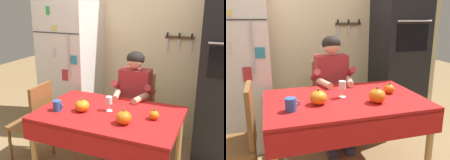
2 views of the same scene
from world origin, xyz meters
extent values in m
cube|color=beige|center=(0.05, 1.35, 1.30)|extent=(3.70, 0.10, 2.60)
cube|color=#4C3823|center=(0.44, 1.29, 1.35)|extent=(0.36, 0.02, 0.04)
cube|color=silver|center=(0.29, 1.28, 1.25)|extent=(0.02, 0.01, 0.17)
cube|color=black|center=(0.29, 1.28, 1.38)|extent=(0.02, 0.01, 0.06)
cube|color=silver|center=(0.44, 1.28, 1.27)|extent=(0.02, 0.01, 0.12)
cube|color=black|center=(0.44, 1.28, 1.38)|extent=(0.02, 0.01, 0.06)
cube|color=silver|center=(0.59, 1.28, 1.27)|extent=(0.02, 0.01, 0.13)
cube|color=black|center=(0.59, 1.28, 1.38)|extent=(0.02, 0.01, 0.06)
cube|color=white|center=(-0.95, 0.96, 0.90)|extent=(0.68, 0.68, 1.80)
cylinder|color=silver|center=(-0.76, 0.60, 1.15)|extent=(0.02, 0.02, 0.50)
cube|color=#333335|center=(-0.95, 0.62, 1.42)|extent=(0.67, 0.01, 0.01)
cube|color=teal|center=(-0.70, 0.61, 1.10)|extent=(0.09, 0.02, 0.11)
cube|color=#E5D666|center=(-0.96, 0.61, 1.48)|extent=(0.07, 0.01, 0.05)
cube|color=silver|center=(-0.99, 0.61, 1.17)|extent=(0.05, 0.02, 0.11)
cube|color=#B73338|center=(-0.84, 0.61, 0.90)|extent=(0.08, 0.01, 0.14)
cube|color=black|center=(1.05, 1.00, 1.05)|extent=(0.60, 0.60, 2.10)
cube|color=black|center=(1.05, 0.70, 1.20)|extent=(0.42, 0.01, 0.32)
cylinder|color=silver|center=(1.05, 0.67, 1.40)|extent=(0.45, 0.02, 0.02)
cylinder|color=tan|center=(-0.64, 0.49, 0.35)|extent=(0.06, 0.06, 0.70)
cylinder|color=tan|center=(0.64, -0.29, 0.35)|extent=(0.06, 0.06, 0.70)
cylinder|color=tan|center=(0.64, 0.49, 0.35)|extent=(0.06, 0.06, 0.70)
cube|color=red|center=(0.00, 0.10, 0.72)|extent=(1.40, 0.90, 0.04)
cube|color=red|center=(0.00, -0.34, 0.62)|extent=(1.40, 0.01, 0.20)
cube|color=#9E6B33|center=(0.05, 0.79, 0.43)|extent=(0.40, 0.40, 0.04)
cube|color=#9E6B33|center=(0.05, 0.97, 0.69)|extent=(0.36, 0.04, 0.48)
cylinder|color=#9E6B33|center=(-0.12, 0.62, 0.21)|extent=(0.04, 0.04, 0.41)
cylinder|color=#9E6B33|center=(-0.12, 0.96, 0.21)|extent=(0.04, 0.04, 0.41)
cylinder|color=#9E6B33|center=(0.22, 0.62, 0.21)|extent=(0.04, 0.04, 0.41)
cylinder|color=#9E6B33|center=(0.22, 0.96, 0.21)|extent=(0.04, 0.04, 0.41)
cube|color=#38384C|center=(-0.05, 0.41, 0.04)|extent=(0.10, 0.22, 0.08)
cube|color=#38384C|center=(0.15, 0.41, 0.04)|extent=(0.10, 0.22, 0.08)
cylinder|color=#38384C|center=(-0.05, 0.47, 0.23)|extent=(0.09, 0.09, 0.38)
cylinder|color=#38384C|center=(0.15, 0.47, 0.23)|extent=(0.09, 0.09, 0.38)
cube|color=#38384C|center=(-0.04, 0.63, 0.50)|extent=(0.12, 0.40, 0.11)
cube|color=#38384C|center=(0.14, 0.63, 0.50)|extent=(0.12, 0.40, 0.11)
cube|color=#9E2D33|center=(0.05, 0.75, 0.79)|extent=(0.36, 0.20, 0.48)
cylinder|color=#9E2D33|center=(-0.15, 0.68, 0.83)|extent=(0.07, 0.26, 0.18)
cylinder|color=#9E2D33|center=(0.25, 0.68, 0.83)|extent=(0.07, 0.26, 0.18)
cylinder|color=#D8A884|center=(-0.09, 0.51, 0.78)|extent=(0.13, 0.27, 0.07)
cylinder|color=#D8A884|center=(0.19, 0.51, 0.78)|extent=(0.13, 0.27, 0.07)
sphere|color=#D8A884|center=(0.05, 0.73, 1.14)|extent=(0.19, 0.19, 0.19)
ellipsoid|color=black|center=(0.05, 0.74, 1.16)|extent=(0.21, 0.21, 0.17)
cube|color=brown|center=(-0.98, 0.07, 0.43)|extent=(0.40, 0.40, 0.04)
cube|color=brown|center=(-0.80, 0.07, 0.69)|extent=(0.04, 0.36, 0.48)
cylinder|color=brown|center=(-0.81, 0.24, 0.21)|extent=(0.04, 0.04, 0.41)
cylinder|color=#2D569E|center=(-0.49, -0.07, 0.79)|extent=(0.09, 0.09, 0.10)
torus|color=#2D569E|center=(-0.44, -0.07, 0.80)|extent=(0.05, 0.01, 0.05)
cylinder|color=white|center=(-0.01, 0.13, 0.74)|extent=(0.07, 0.07, 0.01)
cylinder|color=white|center=(-0.01, 0.13, 0.78)|extent=(0.01, 0.01, 0.07)
cylinder|color=white|center=(-0.01, 0.13, 0.86)|extent=(0.06, 0.06, 0.07)
ellipsoid|color=orange|center=(0.23, -0.09, 0.80)|extent=(0.14, 0.14, 0.12)
cylinder|color=#4C6023|center=(0.23, -0.09, 0.87)|extent=(0.02, 0.02, 0.02)
ellipsoid|color=orange|center=(0.45, 0.11, 0.78)|extent=(0.10, 0.10, 0.09)
cylinder|color=#4C6023|center=(0.45, 0.11, 0.84)|extent=(0.02, 0.02, 0.02)
ellipsoid|color=orange|center=(-0.26, 0.02, 0.80)|extent=(0.15, 0.15, 0.12)
cylinder|color=#4C6023|center=(-0.26, 0.02, 0.87)|extent=(0.02, 0.02, 0.02)
camera|label=1|loc=(1.01, -2.15, 1.81)|focal=43.34mm
camera|label=2|loc=(-0.64, -1.83, 1.45)|focal=38.41mm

